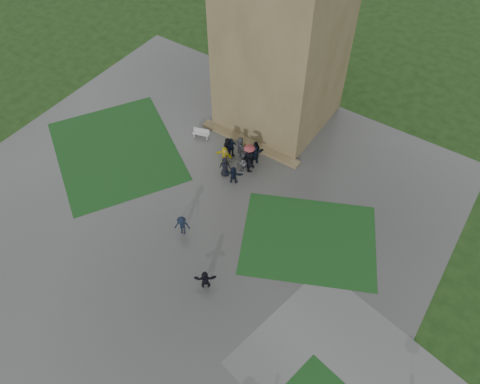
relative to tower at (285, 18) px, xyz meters
The scene contains 10 objects.
ground 17.49m from the tower, 90.00° to the right, with size 120.00×120.00×0.00m, color black.
plaza 15.81m from the tower, 90.00° to the right, with size 34.00×34.00×0.02m, color #373734.
lawn_inset_left 16.55m from the tower, 127.69° to the right, with size 11.00×9.00×0.01m, color black.
lawn_inset_right 15.90m from the tower, 49.64° to the right, with size 9.00×7.00×0.01m, color black.
tower is the anchor object (origin of this frame).
tower_plinth 9.90m from the tower, 90.00° to the right, with size 9.00×0.80×0.22m, color brown.
bench 11.06m from the tower, 122.77° to the right, with size 1.43×0.84×0.79m.
visitor_cluster 10.49m from the tower, 84.68° to the right, with size 3.58×3.99×2.60m.
pedestrian_mid 16.53m from the tower, 86.01° to the right, with size 1.06×0.55×1.64m, color black.
pedestrian_near 19.29m from the tower, 74.16° to the right, with size 1.41×0.51×1.52m, color black.
Camera 1 is at (14.76, -12.82, 26.42)m, focal length 35.00 mm.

